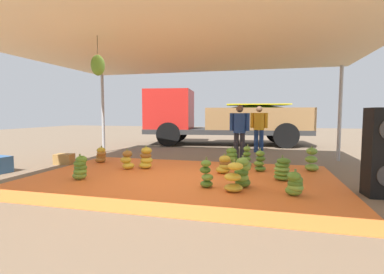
{
  "coord_description": "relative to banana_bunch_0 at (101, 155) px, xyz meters",
  "views": [
    {
      "loc": [
        1.71,
        -5.66,
        1.37
      ],
      "look_at": [
        -0.15,
        1.63,
        0.75
      ],
      "focal_mm": 26.65,
      "sensor_mm": 36.0,
      "label": 1
    }
  ],
  "objects": [
    {
      "name": "ground_plane",
      "position": [
        2.66,
        1.71,
        -0.21
      ],
      "size": [
        40.0,
        40.0,
        0.0
      ],
      "primitive_type": "plane",
      "color": "brown"
    },
    {
      "name": "tarp_orange",
      "position": [
        2.66,
        -1.29,
        -0.2
      ],
      "size": [
        6.44,
        4.43,
        0.01
      ],
      "primitive_type": "cube",
      "color": "orange",
      "rests_on": "ground"
    },
    {
      "name": "tent_canopy",
      "position": [
        2.65,
        -1.38,
        2.49
      ],
      "size": [
        8.0,
        7.0,
        2.78
      ],
      "color": "#9EA0A5",
      "rests_on": "ground"
    },
    {
      "name": "banana_bunch_0",
      "position": [
        0.0,
        0.0,
        0.0
      ],
      "size": [
        0.4,
        0.42,
        0.47
      ],
      "color": "#996628",
      "rests_on": "tarp_orange"
    },
    {
      "name": "banana_bunch_1",
      "position": [
        3.99,
        -1.71,
        0.06
      ],
      "size": [
        0.4,
        0.39,
        0.59
      ],
      "color": "#477523",
      "rests_on": "tarp_orange"
    },
    {
      "name": "banana_bunch_2",
      "position": [
        3.51,
        -0.59,
        -0.01
      ],
      "size": [
        0.46,
        0.44,
        0.45
      ],
      "color": "gold",
      "rests_on": "tarp_orange"
    },
    {
      "name": "banana_bunch_3",
      "position": [
        0.71,
        -1.9,
        0.03
      ],
      "size": [
        0.39,
        0.38,
        0.53
      ],
      "color": "#6B9E38",
      "rests_on": "tarp_orange"
    },
    {
      "name": "banana_bunch_4",
      "position": [
        3.95,
        0.38,
        0.04
      ],
      "size": [
        0.32,
        0.32,
        0.58
      ],
      "color": "#75A83D",
      "rests_on": "tarp_orange"
    },
    {
      "name": "banana_bunch_5",
      "position": [
        1.14,
        -0.66,
        0.01
      ],
      "size": [
        0.38,
        0.36,
        0.5
      ],
      "color": "gold",
      "rests_on": "tarp_orange"
    },
    {
      "name": "banana_bunch_6",
      "position": [
        4.28,
        -0.15,
        0.03
      ],
      "size": [
        0.36,
        0.36,
        0.55
      ],
      "color": "#518428",
      "rests_on": "tarp_orange"
    },
    {
      "name": "banana_bunch_7",
      "position": [
        4.74,
        -0.95,
        0.01
      ],
      "size": [
        0.43,
        0.43,
        0.51
      ],
      "color": "#60932D",
      "rests_on": "tarp_orange"
    },
    {
      "name": "banana_bunch_8",
      "position": [
        5.47,
        0.21,
        0.05
      ],
      "size": [
        0.4,
        0.4,
        0.59
      ],
      "color": "#75A83D",
      "rests_on": "tarp_orange"
    },
    {
      "name": "banana_bunch_9",
      "position": [
        3.56,
        0.44,
        0.02
      ],
      "size": [
        0.4,
        0.38,
        0.5
      ],
      "color": "#477523",
      "rests_on": "tarp_orange"
    },
    {
      "name": "banana_bunch_10",
      "position": [
        1.55,
        -0.48,
        0.05
      ],
      "size": [
        0.46,
        0.45,
        0.57
      ],
      "color": "gold",
      "rests_on": "tarp_orange"
    },
    {
      "name": "banana_bunch_11",
      "position": [
        4.87,
        -2.04,
        -0.01
      ],
      "size": [
        0.39,
        0.38,
        0.45
      ],
      "color": "#60932D",
      "rests_on": "tarp_orange"
    },
    {
      "name": "banana_bunch_12",
      "position": [
        3.35,
        -1.87,
        0.03
      ],
      "size": [
        0.33,
        0.33,
        0.56
      ],
      "color": "#518428",
      "rests_on": "tarp_orange"
    },
    {
      "name": "banana_bunch_13",
      "position": [
        3.87,
        -2.04,
        0.03
      ],
      "size": [
        0.41,
        0.39,
        0.57
      ],
      "color": "gold",
      "rests_on": "tarp_orange"
    },
    {
      "name": "cargo_truck_main",
      "position": [
        2.43,
        5.49,
        0.98
      ],
      "size": [
        7.16,
        3.06,
        2.4
      ],
      "color": "#2D2D2D",
      "rests_on": "ground"
    },
    {
      "name": "worker_0",
      "position": [
        3.65,
        1.63,
        0.73
      ],
      "size": [
        0.59,
        0.36,
        1.61
      ],
      "color": "#26262D",
      "rests_on": "ground"
    },
    {
      "name": "worker_1",
      "position": [
        4.19,
        3.3,
        0.74
      ],
      "size": [
        0.6,
        0.36,
        1.63
      ],
      "color": "navy",
      "rests_on": "ground"
    },
    {
      "name": "crate_1",
      "position": [
        -0.88,
        -0.38,
        -0.07
      ],
      "size": [
        0.52,
        0.42,
        0.27
      ],
      "primitive_type": "cube",
      "rotation": [
        0.0,
        0.0,
        0.19
      ],
      "color": "olive",
      "rests_on": "ground"
    }
  ]
}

